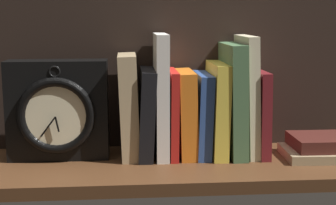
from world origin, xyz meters
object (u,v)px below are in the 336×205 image
(book_white_catcher, at_px, (161,96))
(book_green_romantic, at_px, (233,99))
(book_orange_pandolfini, at_px, (186,113))
(book_blue_modern, at_px, (202,114))
(book_tan_shortstories, at_px, (129,106))
(book_stack_side, at_px, (323,147))
(book_black_skeptic, at_px, (146,113))
(book_cream_twain, at_px, (247,95))
(framed_clock, at_px, (58,111))
(book_maroon_dawkins, at_px, (258,112))
(book_yellow_seinlanguage, at_px, (217,109))
(book_red_requiem, at_px, (172,113))

(book_white_catcher, height_order, book_green_romantic, book_white_catcher)
(book_orange_pandolfini, relative_size, book_green_romantic, 0.76)
(book_blue_modern, bearing_deg, book_orange_pandolfini, 180.00)
(book_tan_shortstories, relative_size, book_stack_side, 1.25)
(book_stack_side, bearing_deg, book_orange_pandolfini, 171.65)
(book_stack_side, bearing_deg, book_black_skeptic, 173.51)
(book_black_skeptic, distance_m, book_white_catcher, 0.05)
(book_cream_twain, height_order, framed_clock, book_cream_twain)
(book_blue_modern, xyz_separation_m, framed_clock, (-0.30, -0.01, 0.01))
(book_tan_shortstories, relative_size, book_maroon_dawkins, 1.20)
(framed_clock, distance_m, book_stack_side, 0.56)
(book_cream_twain, distance_m, book_maroon_dawkins, 0.04)
(book_green_romantic, distance_m, framed_clock, 0.37)
(book_black_skeptic, bearing_deg, book_white_catcher, 0.00)
(book_black_skeptic, height_order, framed_clock, framed_clock)
(book_blue_modern, bearing_deg, book_yellow_seinlanguage, 0.00)
(book_orange_pandolfini, distance_m, book_yellow_seinlanguage, 0.07)
(book_black_skeptic, distance_m, book_red_requiem, 0.06)
(book_cream_twain, bearing_deg, book_stack_side, -15.12)
(book_blue_modern, xyz_separation_m, book_stack_side, (0.26, -0.04, -0.07))
(book_stack_side, bearing_deg, book_cream_twain, 164.88)
(book_green_romantic, bearing_deg, book_blue_modern, 180.00)
(book_tan_shortstories, relative_size, book_white_catcher, 0.84)
(framed_clock, height_order, book_stack_side, framed_clock)
(framed_clock, bearing_deg, book_red_requiem, 2.03)
(book_orange_pandolfini, height_order, book_blue_modern, book_orange_pandolfini)
(book_orange_pandolfini, bearing_deg, book_yellow_seinlanguage, 0.00)
(book_tan_shortstories, height_order, book_white_catcher, book_white_catcher)
(book_green_romantic, xyz_separation_m, framed_clock, (-0.37, -0.01, -0.02))
(book_yellow_seinlanguage, distance_m, framed_clock, 0.34)
(book_red_requiem, relative_size, framed_clock, 0.89)
(book_tan_shortstories, bearing_deg, book_black_skeptic, 0.00)
(book_tan_shortstories, height_order, book_cream_twain, book_cream_twain)
(book_maroon_dawkins, bearing_deg, book_blue_modern, 180.00)
(book_tan_shortstories, distance_m, book_cream_twain, 0.25)
(book_black_skeptic, relative_size, book_white_catcher, 0.72)
(book_tan_shortstories, distance_m, book_orange_pandolfini, 0.12)
(book_yellow_seinlanguage, xyz_separation_m, book_green_romantic, (0.03, 0.00, 0.02))
(book_stack_side, bearing_deg, framed_clock, 176.50)
(book_cream_twain, bearing_deg, book_blue_modern, 180.00)
(book_black_skeptic, distance_m, book_stack_side, 0.38)
(book_tan_shortstories, relative_size, book_blue_modern, 1.23)
(book_white_catcher, bearing_deg, book_green_romantic, 0.00)
(book_white_catcher, xyz_separation_m, book_yellow_seinlanguage, (0.12, 0.00, -0.03))
(book_yellow_seinlanguage, xyz_separation_m, book_stack_side, (0.22, -0.04, -0.08))
(book_tan_shortstories, distance_m, book_stack_side, 0.42)
(book_green_romantic, bearing_deg, book_maroon_dawkins, 0.00)
(book_blue_modern, relative_size, book_yellow_seinlanguage, 0.89)
(book_red_requiem, bearing_deg, book_black_skeptic, 180.00)
(book_red_requiem, bearing_deg, framed_clock, -177.97)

